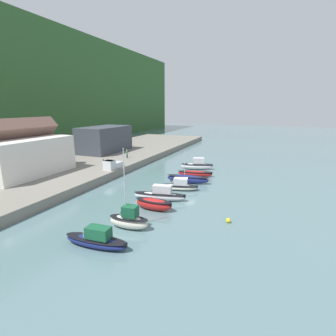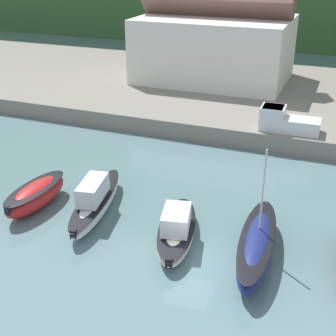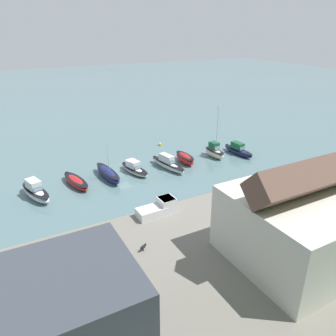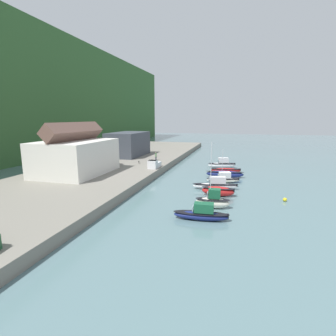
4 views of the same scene
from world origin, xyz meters
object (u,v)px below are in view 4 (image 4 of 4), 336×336
object	(u,v)px
moored_boat_1	(213,201)
pickup_truck_0	(154,164)
moored_boat_2	(218,191)
mooring_buoy_0	(285,200)
moored_boat_0	(202,214)
moored_boat_7	(222,164)
moored_boat_3	(216,185)
moored_boat_6	(226,170)
person_on_quay	(156,156)
moored_boat_5	(225,174)
dog_on_quay	(139,162)
moored_boat_4	(223,179)

from	to	relation	value
moored_boat_1	pickup_truck_0	bearing A→B (deg)	35.44
moored_boat_2	mooring_buoy_0	distance (m)	10.29
moored_boat_0	mooring_buoy_0	world-z (taller)	moored_boat_0
moored_boat_0	moored_boat_7	bearing A→B (deg)	-3.93
moored_boat_3	moored_boat_6	size ratio (longest dim) A/B	1.13
moored_boat_6	moored_boat_7	world-z (taller)	moored_boat_7
moored_boat_0	pickup_truck_0	size ratio (longest dim) A/B	1.51
moored_boat_1	mooring_buoy_0	bearing A→B (deg)	-63.54
moored_boat_1	person_on_quay	size ratio (longest dim) A/B	4.45
moored_boat_5	moored_boat_6	bearing A→B (deg)	-3.35
moored_boat_5	person_on_quay	xyz separation A→B (m)	(9.79, 18.85, 1.84)
dog_on_quay	moored_boat_0	bearing A→B (deg)	100.89
moored_boat_4	moored_boat_5	xyz separation A→B (m)	(4.51, -0.03, 0.06)
moored_boat_0	moored_boat_3	world-z (taller)	moored_boat_3
moored_boat_4	dog_on_quay	world-z (taller)	dog_on_quay
pickup_truck_0	person_on_quay	bearing A→B (deg)	-75.63
moored_boat_2	moored_boat_6	distance (m)	19.22
moored_boat_3	mooring_buoy_0	world-z (taller)	moored_boat_3
moored_boat_4	mooring_buoy_0	xyz separation A→B (m)	(-9.87, -10.02, -0.43)
moored_boat_3	dog_on_quay	bearing A→B (deg)	44.99
moored_boat_1	mooring_buoy_0	distance (m)	12.09
moored_boat_1	mooring_buoy_0	xyz separation A→B (m)	(5.95, -10.50, -0.76)
moored_boat_1	pickup_truck_0	xyz separation A→B (m)	(19.18, 15.26, 1.29)
moored_boat_2	moored_boat_1	bearing A→B (deg)	179.84
moored_boat_4	person_on_quay	size ratio (longest dim) A/B	3.22
person_on_quay	moored_boat_1	bearing A→B (deg)	-148.65
moored_boat_5	moored_boat_7	world-z (taller)	moored_boat_5
moored_boat_1	moored_boat_4	size ratio (longest dim) A/B	1.38
moored_boat_1	moored_boat_3	xyz separation A→B (m)	(10.08, 0.51, -0.21)
moored_boat_4	mooring_buoy_0	distance (m)	14.07
moored_boat_2	person_on_quay	bearing A→B (deg)	39.80
moored_boat_7	moored_boat_2	bearing A→B (deg)	166.29
moored_boat_3	moored_boat_4	size ratio (longest dim) A/B	1.21
moored_boat_1	moored_boat_5	world-z (taller)	moored_boat_1
moored_boat_6	mooring_buoy_0	bearing A→B (deg)	-163.50
moored_boat_1	moored_boat_5	size ratio (longest dim) A/B	1.16
moored_boat_4	person_on_quay	world-z (taller)	person_on_quay
moored_boat_2	moored_boat_3	size ratio (longest dim) A/B	0.66
moored_boat_6	dog_on_quay	world-z (taller)	dog_on_quay
moored_boat_2	pickup_truck_0	size ratio (longest dim) A/B	1.15
moored_boat_3	moored_boat_5	world-z (taller)	moored_boat_5
person_on_quay	mooring_buoy_0	size ratio (longest dim) A/B	3.57
pickup_truck_0	moored_boat_0	bearing A→B (deg)	119.47
moored_boat_7	dog_on_quay	size ratio (longest dim) A/B	8.64
moored_boat_0	moored_boat_2	xyz separation A→B (m)	(11.08, -1.13, 0.05)
dog_on_quay	moored_boat_2	bearing A→B (deg)	116.21
moored_boat_7	person_on_quay	distance (m)	17.61
pickup_truck_0	person_on_quay	distance (m)	11.36
moored_boat_5	moored_boat_1	bearing A→B (deg)	174.20
moored_boat_2	moored_boat_4	size ratio (longest dim) A/B	0.80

